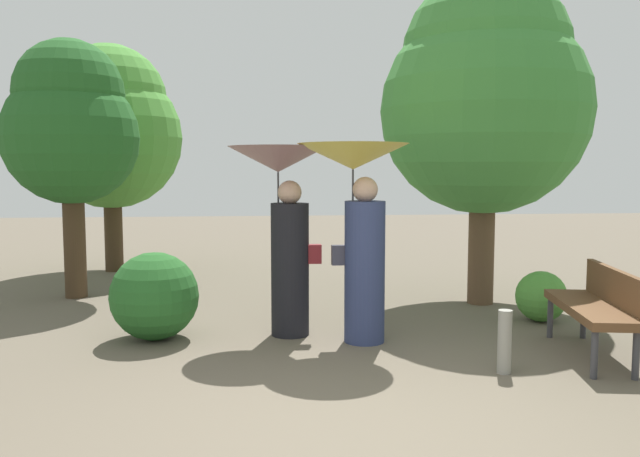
% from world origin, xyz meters
% --- Properties ---
extents(ground_plane, '(40.00, 40.00, 0.00)m').
position_xyz_m(ground_plane, '(0.00, 0.00, 0.00)').
color(ground_plane, brown).
extents(person_left, '(1.05, 1.05, 2.00)m').
position_xyz_m(person_left, '(-0.44, 2.67, 1.37)').
color(person_left, black).
rests_on(person_left, ground).
extents(person_right, '(1.13, 1.13, 2.02)m').
position_xyz_m(person_right, '(0.30, 2.32, 1.39)').
color(person_right, navy).
rests_on(person_right, ground).
extents(park_bench, '(0.75, 1.56, 0.83)m').
position_xyz_m(park_bench, '(2.47, 1.56, 0.51)').
color(park_bench, '#38383D').
rests_on(park_bench, ground).
extents(tree_near_left, '(1.81, 1.81, 3.50)m').
position_xyz_m(tree_near_left, '(-3.20, 4.97, 2.37)').
color(tree_near_left, '#42301E').
rests_on(tree_near_left, ground).
extents(tree_mid_left, '(2.41, 2.41, 3.87)m').
position_xyz_m(tree_mid_left, '(-3.17, 7.26, 2.49)').
color(tree_mid_left, '#42301E').
rests_on(tree_mid_left, ground).
extents(tree_mid_right, '(2.68, 2.68, 4.26)m').
position_xyz_m(tree_mid_right, '(2.21, 4.02, 2.73)').
color(tree_mid_right, brown).
rests_on(tree_mid_right, ground).
extents(bush_path_left, '(0.59, 0.59, 0.59)m').
position_xyz_m(bush_path_left, '(2.56, 2.96, 0.29)').
color(bush_path_left, '#4C9338').
rests_on(bush_path_left, ground).
extents(bush_path_right, '(0.91, 0.91, 0.91)m').
position_xyz_m(bush_path_right, '(-1.78, 2.61, 0.46)').
color(bush_path_right, '#235B23').
rests_on(bush_path_right, ground).
extents(path_marker_post, '(0.12, 0.12, 0.56)m').
position_xyz_m(path_marker_post, '(1.40, 1.17, 0.28)').
color(path_marker_post, gray).
rests_on(path_marker_post, ground).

